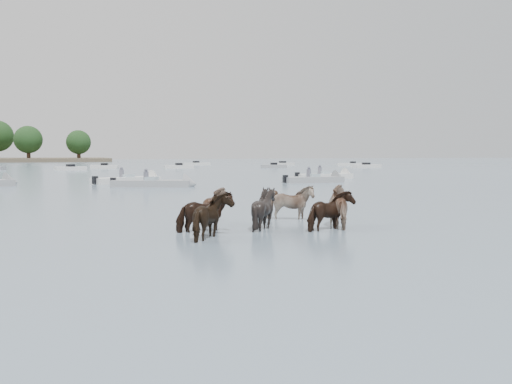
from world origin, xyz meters
name	(u,v)px	position (x,y,z in m)	size (l,w,h in m)	color
ground	(224,241)	(0.00, 0.00, 0.00)	(400.00, 400.00, 0.00)	slate
pony_herd	(268,212)	(2.10, 1.97, 0.54)	(6.32, 4.82, 1.58)	black
swimming_pony	(274,195)	(7.10, 13.75, 0.10)	(0.72, 0.44, 0.44)	black
motorboat_b	(163,184)	(2.90, 24.47, 0.22)	(6.21, 3.82, 1.92)	gray
motorboat_c	(135,180)	(1.78, 30.69, 0.22)	(6.24, 4.36, 1.92)	silver
motorboat_d	(322,180)	(16.29, 25.76, 0.23)	(5.57, 1.70, 1.92)	gray
motorboat_e	(331,176)	(20.10, 31.24, 0.22)	(6.22, 1.88, 1.92)	silver
distant_flotilla	(94,167)	(1.35, 72.78, 0.26)	(104.67, 29.24, 0.93)	silver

